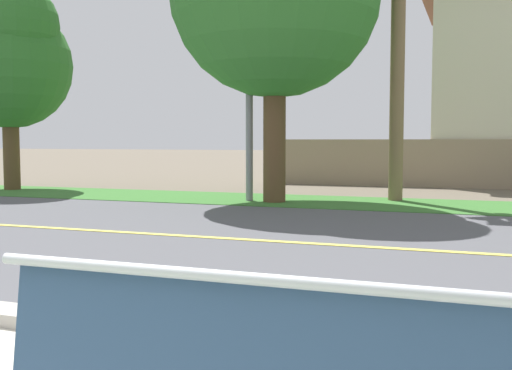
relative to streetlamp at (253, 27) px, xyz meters
The scene contains 8 objects.
ground_plane 6.18m from the streetlamp, 50.88° to the right, with size 140.00×140.00×0.00m, color #665B4C.
curb_edge 10.57m from the streetlamp, 72.11° to the right, with size 44.00×0.30×0.11m, color #ADA89E.
street_asphalt 7.18m from the streetlamp, 59.91° to the right, with size 52.00×8.00×0.01m, color #515156.
road_centre_line 7.18m from the streetlamp, 59.91° to the right, with size 48.00×0.14×0.01m, color #E0CC4C.
far_verge_grass 4.94m from the streetlamp, ahead, with size 48.00×2.80×0.02m, color #38702D.
streetlamp is the anchor object (origin of this frame).
shade_tree_far_left 7.18m from the streetlamp, behind, with size 3.40×3.40×5.61m.
garden_wall 8.09m from the streetlamp, 47.07° to the left, with size 13.00×0.36×1.40m, color gray.
Camera 1 is at (1.76, -1.23, 1.38)m, focal length 42.56 mm.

